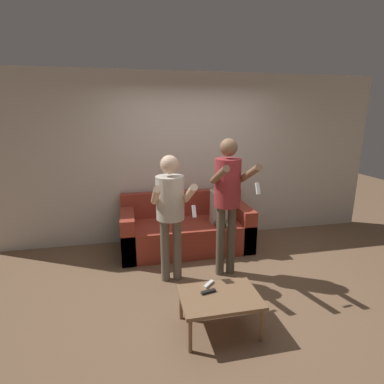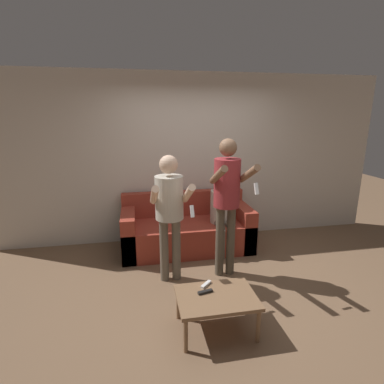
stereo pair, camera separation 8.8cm
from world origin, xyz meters
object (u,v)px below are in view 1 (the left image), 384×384
Objects in this scene: coffee_table at (220,299)px; person_standing_right at (228,192)px; remote_far at (209,284)px; couch at (186,230)px; person_standing_left at (170,205)px; remote_near at (208,292)px; person_seated at (221,209)px.

person_standing_right is at bearing 68.61° from coffee_table.
remote_far is (-0.45, -0.81, -0.74)m from person_standing_right.
coffee_table is (-0.03, -1.90, 0.04)m from couch.
person_standing_right is at bearing -68.33° from couch.
couch is 14.91× the size of remote_far.
couch is 1.28m from person_standing_right.
remote_near is at bearing -76.09° from person_standing_left.
remote_near is (-0.10, 0.07, 0.05)m from coffee_table.
person_seated is at bearing 68.34° from remote_far.
person_seated reaches higher than remote_near.
couch is 1.71m from remote_far.
person_standing_right reaches higher than couch.
person_standing_left reaches higher than remote_far.
person_standing_right is 11.56× the size of remote_near.
person_standing_left is at bearing -140.75° from person_seated.
couch is 1.11× the size of person_standing_right.
person_standing_right is (0.36, -0.90, 0.83)m from couch.
person_standing_left is (-0.36, -0.90, 0.71)m from couch.
couch is at bearing 86.02° from remote_near.
couch is at bearing 89.03° from coffee_table.
remote_far is at bearing 73.58° from remote_near.
coffee_table is at bearing -107.64° from person_seated.
person_standing_right reaches higher than remote_near.
person_standing_left reaches higher than couch.
couch is 1.20m from person_standing_left.
remote_far is (-0.06, 0.19, 0.05)m from coffee_table.
couch is 12.80× the size of remote_near.
couch is at bearing 111.67° from person_standing_right.
person_standing_right is at bearing 62.42° from remote_near.
person_standing_right is 1.28m from remote_near.
person_standing_left is 10.39× the size of remote_near.
remote_far is at bearing -111.66° from person_seated.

